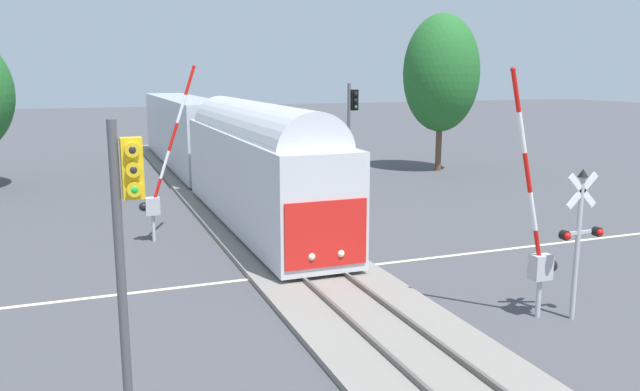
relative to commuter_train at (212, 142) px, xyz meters
name	(u,v)px	position (x,y,z in m)	size (l,w,h in m)	color
ground_plane	(311,272)	(0.00, -16.40, -2.78)	(220.00, 220.00, 0.00)	#47474C
road_centre_stripe	(311,272)	(0.00, -16.40, -2.78)	(44.00, 0.20, 0.01)	beige
railway_track	(311,269)	(0.00, -16.40, -2.69)	(4.40, 80.00, 0.32)	gray
commuter_train	(212,142)	(0.00, 0.00, 0.00)	(3.04, 38.54, 5.16)	silver
crossing_gate_near	(539,244)	(4.40, -22.43, -0.67)	(1.89, 0.40, 6.84)	#B7B7BC
crossing_signal_mast	(580,229)	(5.33, -22.91, -0.23)	(1.36, 0.44, 4.19)	#B2B2B7
crossing_gate_far	(157,188)	(-4.32, -10.37, -0.62)	(2.46, 0.40, 6.99)	#B7B7BC
traffic_signal_far_side	(351,126)	(5.39, -7.41, 1.33)	(0.53, 0.38, 6.17)	#4C4C51
traffic_signal_near_left	(127,240)	(-6.47, -25.33, 1.21)	(0.53, 0.38, 5.98)	#4C4C51
maple_right_background	(441,73)	(16.04, 1.90, 3.83)	(5.12, 5.12, 10.56)	brown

